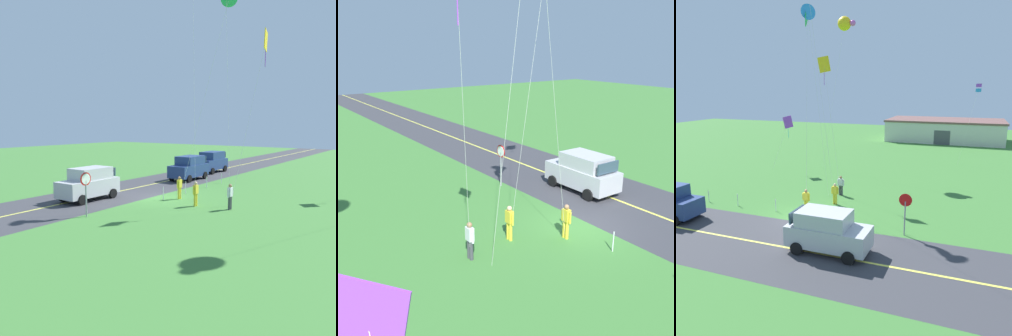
# 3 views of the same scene
# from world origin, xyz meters

# --- Properties ---
(ground_plane) EXTENTS (120.00, 120.00, 0.10)m
(ground_plane) POSITION_xyz_m (0.00, 0.00, -0.05)
(ground_plane) COLOR #3D7533
(asphalt_road) EXTENTS (120.00, 7.00, 0.00)m
(asphalt_road) POSITION_xyz_m (0.00, -4.00, 0.00)
(asphalt_road) COLOR #38383D
(asphalt_road) RESTS_ON ground
(road_centre_stripe) EXTENTS (120.00, 0.16, 0.00)m
(road_centre_stripe) POSITION_xyz_m (0.00, -4.00, 0.01)
(road_centre_stripe) COLOR #E5E04C
(road_centre_stripe) RESTS_ON asphalt_road
(car_suv_foreground) EXTENTS (4.40, 2.12, 2.24)m
(car_suv_foreground) POSITION_xyz_m (3.42, -3.55, 1.15)
(car_suv_foreground) COLOR #B7B7BC
(car_suv_foreground) RESTS_ON ground
(stop_sign) EXTENTS (0.76, 0.08, 2.56)m
(stop_sign) POSITION_xyz_m (6.84, -0.10, 1.80)
(stop_sign) COLOR gray
(stop_sign) RESTS_ON ground
(person_adult_near) EXTENTS (0.58, 0.22, 1.60)m
(person_adult_near) POSITION_xyz_m (0.51, 5.81, 0.86)
(person_adult_near) COLOR #3F3F47
(person_adult_near) RESTS_ON ground
(person_adult_companion) EXTENTS (0.58, 0.22, 1.60)m
(person_adult_companion) POSITION_xyz_m (0.91, 3.59, 0.86)
(person_adult_companion) COLOR yellow
(person_adult_companion) RESTS_ON ground
(person_child_watcher) EXTENTS (0.58, 0.22, 1.60)m
(person_child_watcher) POSITION_xyz_m (-0.41, 1.47, 0.86)
(person_child_watcher) COLOR yellow
(person_child_watcher) RESTS_ON ground
(kite_green_far) EXTENTS (2.42, 0.87, 5.78)m
(kite_green_far) POSITION_xyz_m (-7.70, 11.89, 5.01)
(kite_green_far) COLOR silver
(kite_green_far) RESTS_ON ground
(fence_post_2) EXTENTS (0.05, 0.05, 0.90)m
(fence_post_2) POSITION_xyz_m (-2.42, 0.70, 0.45)
(fence_post_2) COLOR silver
(fence_post_2) RESTS_ON ground
(fence_post_3) EXTENTS (0.05, 0.05, 0.90)m
(fence_post_3) POSITION_xyz_m (0.47, 0.70, 0.45)
(fence_post_3) COLOR silver
(fence_post_3) RESTS_ON ground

